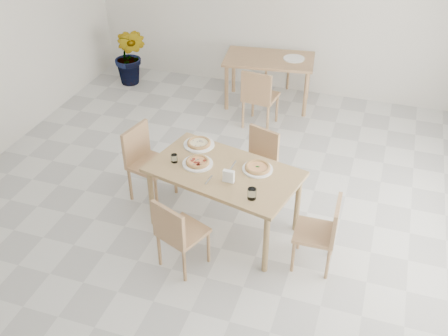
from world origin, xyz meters
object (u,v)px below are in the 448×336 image
(chair_north, at_px, (258,158))
(chair_south, at_px, (177,231))
(chair_east, at_px, (323,230))
(chair_back_n, at_px, (276,54))
(napkin_holder, at_px, (229,177))
(tumbler_b, at_px, (174,158))
(pizza_mushroom, at_px, (199,143))
(pizza_pepperoni, at_px, (198,162))
(plate_pepperoni, at_px, (198,163))
(main_table, at_px, (224,177))
(pizza_margherita, at_px, (258,167))
(chair_west, at_px, (145,158))
(plate_margherita, at_px, (258,169))
(tumbler_a, at_px, (252,194))
(plate_mushroom, at_px, (199,145))
(potted_plant, at_px, (130,56))
(plate_empty, at_px, (294,59))
(second_table, at_px, (269,64))
(chair_back_s, at_px, (259,95))

(chair_north, bearing_deg, chair_south, -86.07)
(chair_east, relative_size, chair_back_n, 0.93)
(napkin_holder, bearing_deg, tumbler_b, 167.05)
(chair_south, distance_m, pizza_mushroom, 1.16)
(pizza_pepperoni, bearing_deg, plate_pepperoni, -97.13)
(main_table, xyz_separation_m, napkin_holder, (0.11, -0.18, 0.15))
(pizza_margherita, bearing_deg, chair_west, 173.33)
(chair_south, xyz_separation_m, chair_west, (-0.81, 1.01, 0.04))
(chair_south, distance_m, plate_margherita, 1.06)
(chair_north, relative_size, chair_back_n, 0.94)
(chair_east, distance_m, plate_pepperoni, 1.45)
(pizza_pepperoni, bearing_deg, tumbler_a, -28.76)
(pizza_margherita, relative_size, tumbler_b, 3.86)
(main_table, height_order, plate_mushroom, plate_mushroom)
(plate_pepperoni, xyz_separation_m, potted_plant, (-2.28, 2.94, -0.27))
(chair_west, relative_size, pizza_pepperoni, 2.88)
(plate_margherita, height_order, pizza_pepperoni, pizza_pepperoni)
(chair_south, xyz_separation_m, potted_plant, (-2.35, 3.69, 0.01))
(plate_empty, height_order, potted_plant, potted_plant)
(chair_east, xyz_separation_m, pizza_pepperoni, (-1.39, 0.28, 0.32))
(second_table, height_order, potted_plant, potted_plant)
(potted_plant, bearing_deg, napkin_holder, -49.42)
(napkin_holder, relative_size, potted_plant, 0.14)
(plate_empty, bearing_deg, chair_north, -87.71)
(pizza_mushroom, bearing_deg, plate_empty, 79.56)
(chair_west, distance_m, pizza_mushroom, 0.69)
(pizza_pepperoni, height_order, chair_back_s, chair_back_s)
(chair_west, relative_size, plate_mushroom, 2.60)
(chair_west, height_order, plate_pepperoni, chair_west)
(chair_south, distance_m, plate_pepperoni, 0.81)
(pizza_margherita, xyz_separation_m, pizza_mushroom, (-0.74, 0.26, 0.00))
(plate_margherita, relative_size, chair_back_s, 0.36)
(main_table, height_order, plate_empty, plate_empty)
(chair_back_n, bearing_deg, chair_south, -110.26)
(pizza_pepperoni, bearing_deg, chair_back_s, 88.07)
(chair_east, relative_size, second_table, 0.57)
(potted_plant, bearing_deg, chair_back_n, 19.52)
(napkin_holder, bearing_deg, plate_mushroom, 134.36)
(chair_east, xyz_separation_m, chair_back_n, (-1.45, 4.00, 0.03))
(tumbler_a, xyz_separation_m, chair_back_n, (-0.75, 4.11, -0.31))
(chair_south, relative_size, chair_back_s, 0.92)
(plate_empty, bearing_deg, chair_west, -112.02)
(plate_pepperoni, bearing_deg, plate_mushroom, 108.44)
(chair_north, height_order, chair_back_n, chair_back_n)
(chair_south, bearing_deg, tumbler_a, -127.35)
(pizza_pepperoni, height_order, tumbler_a, tumbler_a)
(main_table, bearing_deg, second_table, 108.29)
(plate_pepperoni, height_order, chair_back_s, chair_back_s)
(pizza_margherita, xyz_separation_m, chair_back_s, (-0.55, 2.10, -0.27))
(main_table, xyz_separation_m, chair_north, (0.17, 0.75, -0.20))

